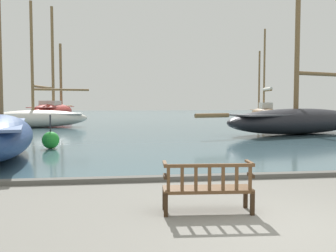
# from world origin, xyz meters

# --- Properties ---
(ground_plane) EXTENTS (160.00, 160.00, 0.00)m
(ground_plane) POSITION_xyz_m (0.00, 0.00, 0.00)
(ground_plane) COLOR gray
(harbor_water) EXTENTS (100.00, 80.00, 0.08)m
(harbor_water) POSITION_xyz_m (0.00, 44.00, 0.04)
(harbor_water) COLOR #476670
(harbor_water) RESTS_ON ground
(quay_edge_kerb) EXTENTS (40.00, 0.30, 0.12)m
(quay_edge_kerb) POSITION_xyz_m (0.00, 3.85, 0.06)
(quay_edge_kerb) COLOR #5B5954
(quay_edge_kerb) RESTS_ON ground
(park_bench) EXTENTS (1.63, 0.63, 0.92)m
(park_bench) POSITION_xyz_m (-0.97, 0.98, 0.47)
(park_bench) COLOR #322113
(park_bench) RESTS_ON ground
(sailboat_outer_port) EXTENTS (8.04, 4.13, 9.45)m
(sailboat_outer_port) POSITION_xyz_m (-8.74, 23.94, 0.84)
(sailboat_outer_port) COLOR silver
(sailboat_outer_port) RESTS_ON harbor_water
(sailboat_far_port) EXTENTS (12.30, 6.07, 13.66)m
(sailboat_far_port) POSITION_xyz_m (8.30, 15.88, 1.02)
(sailboat_far_port) COLOR black
(sailboat_far_port) RESTS_ON harbor_water
(sailboat_nearest_port) EXTENTS (4.79, 14.61, 13.11)m
(sailboat_nearest_port) POSITION_xyz_m (-10.19, 40.06, 1.18)
(sailboat_nearest_port) COLOR maroon
(sailboat_nearest_port) RESTS_ON harbor_water
(sailboat_nearest_starboard) EXTENTS (3.02, 7.95, 10.55)m
(sailboat_nearest_starboard) POSITION_xyz_m (14.65, 36.99, 0.98)
(sailboat_nearest_starboard) COLOR brown
(sailboat_nearest_starboard) RESTS_ON harbor_water
(channel_buoy) EXTENTS (0.71, 0.71, 1.41)m
(channel_buoy) POSITION_xyz_m (-5.32, 10.36, 0.44)
(channel_buoy) COLOR green
(channel_buoy) RESTS_ON harbor_water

